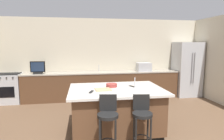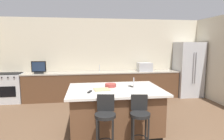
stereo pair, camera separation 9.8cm
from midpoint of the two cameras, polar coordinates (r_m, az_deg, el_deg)
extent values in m
cube|color=beige|center=(6.63, -2.28, 3.69)|extent=(7.49, 0.12, 2.72)
cube|color=brown|center=(6.39, -2.21, -4.84)|extent=(5.16, 0.60, 0.88)
cube|color=#9E9384|center=(6.30, -2.23, -0.76)|extent=(5.19, 0.62, 0.04)
cube|color=black|center=(4.17, 1.61, -17.66)|extent=(1.68, 1.09, 0.09)
cube|color=brown|center=(4.00, 1.63, -11.89)|extent=(1.76, 1.17, 0.80)
cube|color=beige|center=(3.88, 1.66, -5.99)|extent=(1.92, 1.33, 0.04)
cube|color=#B7BABF|center=(7.20, 22.63, 0.19)|extent=(0.87, 0.73, 1.92)
cylinder|color=gray|center=(6.83, 24.06, 0.54)|extent=(0.02, 0.02, 1.05)
cylinder|color=gray|center=(6.87, 24.63, 0.55)|extent=(0.02, 0.02, 1.05)
cube|color=#B7BABF|center=(6.78, -28.42, -4.88)|extent=(0.80, 0.60, 0.92)
cube|color=black|center=(6.51, -29.32, -5.85)|extent=(0.56, 0.01, 0.33)
cube|color=black|center=(6.70, -28.68, -0.97)|extent=(0.72, 0.50, 0.02)
cylinder|color=black|center=(6.45, -30.34, -2.01)|extent=(0.04, 0.03, 0.04)
cylinder|color=black|center=(6.39, -28.89, -2.00)|extent=(0.04, 0.03, 0.04)
cylinder|color=black|center=(6.33, -27.40, -1.99)|extent=(0.04, 0.03, 0.04)
cube|color=#B7BABF|center=(6.58, 10.36, 0.93)|extent=(0.48, 0.36, 0.29)
cube|color=black|center=(6.38, -21.01, -0.78)|extent=(0.27, 0.16, 0.05)
cube|color=black|center=(6.36, -21.10, 0.98)|extent=(0.45, 0.05, 0.35)
cube|color=#1E2D47|center=(6.33, -21.16, 0.95)|extent=(0.39, 0.01, 0.29)
cylinder|color=#B2B2B7|center=(6.37, -3.36, 0.58)|extent=(0.02, 0.02, 0.24)
cylinder|color=#B2B2B7|center=(3.93, 7.38, -3.89)|extent=(0.02, 0.02, 0.22)
cylinder|color=black|center=(3.06, -1.16, -13.76)|extent=(0.34, 0.34, 0.05)
cube|color=black|center=(3.15, -1.03, -9.96)|extent=(0.29, 0.08, 0.28)
cylinder|color=black|center=(3.33, -3.26, -18.86)|extent=(0.03, 0.03, 0.69)
cylinder|color=black|center=(3.32, 1.20, -18.94)|extent=(0.03, 0.03, 0.69)
cylinder|color=black|center=(3.25, 9.49, -13.32)|extent=(0.34, 0.34, 0.05)
cube|color=black|center=(3.34, 9.15, -9.75)|extent=(0.29, 0.08, 0.28)
cylinder|color=black|center=(3.27, 7.44, -19.86)|extent=(0.03, 0.03, 0.65)
cylinder|color=black|center=(3.31, 11.92, -19.64)|extent=(0.03, 0.03, 0.65)
cylinder|color=black|center=(3.49, 6.94, -18.00)|extent=(0.03, 0.03, 0.65)
cylinder|color=black|center=(3.52, 11.10, -17.83)|extent=(0.03, 0.03, 0.65)
torus|color=black|center=(3.43, 9.32, -20.00)|extent=(0.28, 0.28, 0.02)
cylinder|color=#993833|center=(4.01, 0.27, -4.69)|extent=(0.24, 0.24, 0.07)
cube|color=black|center=(4.08, 6.51, -4.97)|extent=(0.13, 0.17, 0.01)
cube|color=black|center=(3.59, -6.07, -6.62)|extent=(0.10, 0.17, 0.02)
cube|color=tan|center=(3.76, -2.43, -5.96)|extent=(0.33, 0.28, 0.02)
camera|label=1|loc=(0.05, -89.45, 0.08)|focal=29.87mm
camera|label=2|loc=(0.05, 90.55, -0.08)|focal=29.87mm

